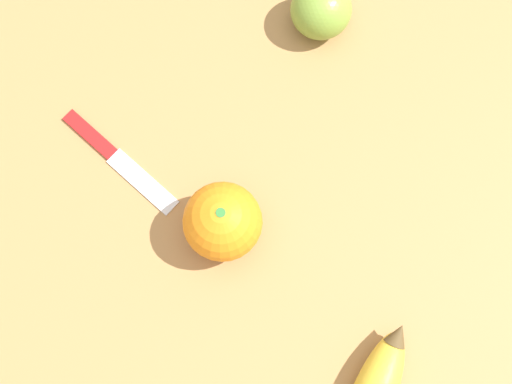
% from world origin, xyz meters
% --- Properties ---
extents(ground_plane, '(3.00, 3.00, 0.00)m').
position_xyz_m(ground_plane, '(0.00, 0.00, 0.00)').
color(ground_plane, '#A87A47').
extents(orange, '(0.09, 0.09, 0.09)m').
position_xyz_m(orange, '(-0.01, 0.02, 0.04)').
color(orange, orange).
rests_on(orange, ground_plane).
extents(apple, '(0.07, 0.07, 0.08)m').
position_xyz_m(apple, '(0.16, 0.25, 0.03)').
color(apple, olive).
rests_on(apple, ground_plane).
extents(paring_knife, '(0.11, 0.15, 0.01)m').
position_xyz_m(paring_knife, '(-0.12, 0.13, 0.00)').
color(paring_knife, silver).
rests_on(paring_knife, ground_plane).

